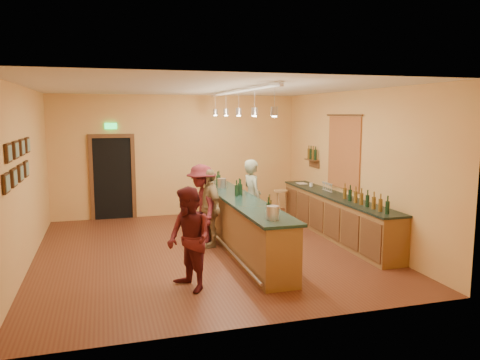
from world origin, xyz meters
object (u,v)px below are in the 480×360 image
object	(u,v)px
customer_b	(209,208)
customer_c	(202,205)
bartender	(252,198)
customer_a	(189,239)
back_counter	(336,216)
bar_stool	(281,196)
tasting_bar	(239,218)

from	to	relation	value
customer_b	customer_c	bearing A→B (deg)	-139.63
bartender	customer_c	distance (m)	1.30
customer_c	bartender	bearing A→B (deg)	102.75
bartender	customer_a	bearing A→B (deg)	139.49
back_counter	customer_b	world-z (taller)	customer_b
bar_stool	customer_b	bearing A→B (deg)	-140.37
customer_c	bar_stool	size ratio (longest dim) A/B	2.23
customer_b	back_counter	bearing A→B (deg)	77.84
tasting_bar	customer_b	bearing A→B (deg)	152.29
back_counter	customer_a	size ratio (longest dim) A/B	2.82
back_counter	customer_b	distance (m)	2.86
back_counter	customer_c	xyz separation A→B (m)	(-2.97, 0.22, 0.36)
back_counter	customer_b	xyz separation A→B (m)	(-2.84, 0.11, 0.32)
customer_b	bar_stool	world-z (taller)	customer_b
customer_a	customer_b	world-z (taller)	customer_a
tasting_bar	bartender	size ratio (longest dim) A/B	2.97
tasting_bar	customer_a	bearing A→B (deg)	-124.35
customer_b	bartender	bearing A→B (deg)	105.96
back_counter	customer_a	distance (m)	4.28
back_counter	customer_a	xyz separation A→B (m)	(-3.66, -2.19, 0.32)
customer_c	bar_stool	distance (m)	3.05
bartender	bar_stool	distance (m)	1.85
customer_c	bar_stool	world-z (taller)	customer_c
customer_b	customer_c	size ratio (longest dim) A/B	0.95
bartender	customer_c	size ratio (longest dim) A/B	1.02
back_counter	tasting_bar	size ratio (longest dim) A/B	0.89
back_counter	tasting_bar	world-z (taller)	tasting_bar
bartender	customer_a	xyz separation A→B (m)	(-1.92, -2.83, -0.05)
tasting_bar	bartender	distance (m)	1.02
bartender	customer_b	world-z (taller)	bartender
bartender	customer_b	size ratio (longest dim) A/B	1.07
bar_stool	tasting_bar	bearing A→B (deg)	-128.68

